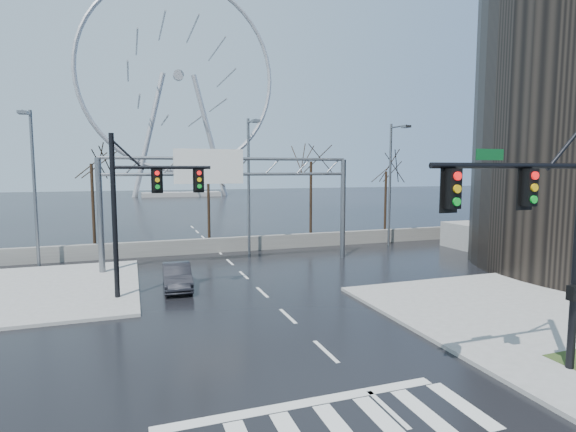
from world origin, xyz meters
name	(u,v)px	position (x,y,z in m)	size (l,w,h in m)	color
ground	(326,351)	(0.00, 0.00, 0.00)	(260.00, 260.00, 0.00)	black
sidewalk_right_ext	(506,305)	(10.00, 2.00, 0.07)	(12.00, 10.00, 0.15)	gray
sidewalk_far	(37,290)	(-11.00, 12.00, 0.07)	(10.00, 12.00, 0.15)	gray
barrier_wall	(219,245)	(0.00, 20.00, 0.55)	(52.00, 0.50, 1.10)	slate
signal_mast_near	(547,219)	(5.14, -4.04, 4.87)	(5.52, 0.41, 8.00)	black
signal_mast_far	(139,200)	(-5.87, 8.96, 4.83)	(4.72, 0.41, 8.00)	black
sign_gantry	(226,187)	(-0.38, 14.96, 5.18)	(16.36, 0.40, 7.60)	slate
streetlight_left	(33,176)	(-12.00, 18.16, 5.89)	(0.50, 2.55, 10.00)	slate
streetlight_mid	(250,175)	(2.00, 18.16, 5.89)	(0.50, 2.55, 10.00)	slate
streetlight_right	(392,175)	(14.00, 18.16, 5.89)	(0.50, 2.55, 10.00)	slate
tree_left	(92,174)	(-9.00, 23.50, 5.98)	(3.75, 3.75, 7.50)	black
tree_center	(208,183)	(0.00, 24.50, 5.17)	(3.25, 3.25, 6.50)	black
tree_right	(311,170)	(9.00, 23.50, 6.22)	(3.90, 3.90, 7.80)	black
tree_far_right	(386,179)	(17.00, 24.00, 5.41)	(3.40, 3.40, 6.80)	black
ferris_wheel	(179,84)	(5.00, 95.00, 26.13)	(45.00, 6.00, 50.91)	gray
car	(177,276)	(-4.06, 10.22, 0.67)	(1.41, 4.04, 1.33)	black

